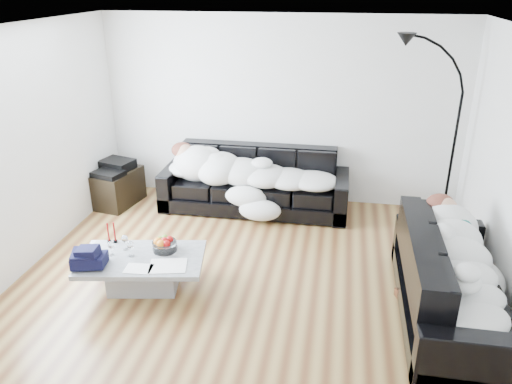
% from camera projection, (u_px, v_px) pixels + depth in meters
% --- Properties ---
extents(ground, '(5.00, 5.00, 0.00)m').
position_uv_depth(ground, '(251.00, 278.00, 5.43)').
color(ground, brown).
rests_on(ground, ground).
extents(wall_back, '(5.00, 0.02, 2.60)m').
position_uv_depth(wall_back, '(280.00, 111.00, 6.95)').
color(wall_back, silver).
rests_on(wall_back, ground).
extents(wall_left, '(0.02, 4.50, 2.60)m').
position_uv_depth(wall_left, '(21.00, 152.00, 5.32)').
color(wall_left, silver).
rests_on(wall_left, ground).
extents(ceiling, '(5.00, 5.00, 0.00)m').
position_uv_depth(ceiling, '(250.00, 29.00, 4.40)').
color(ceiling, white).
rests_on(ceiling, ground).
extents(sofa_back, '(2.57, 0.89, 0.84)m').
position_uv_depth(sofa_back, '(255.00, 181.00, 6.92)').
color(sofa_back, black).
rests_on(sofa_back, ground).
extents(sofa_right, '(0.92, 2.14, 0.87)m').
position_uv_depth(sofa_right, '(455.00, 280.00, 4.63)').
color(sofa_right, black).
rests_on(sofa_right, ground).
extents(sleeper_back, '(2.18, 0.75, 0.44)m').
position_uv_depth(sleeper_back, '(254.00, 167.00, 6.79)').
color(sleeper_back, white).
rests_on(sleeper_back, sofa_back).
extents(sleeper_right, '(0.78, 1.84, 0.45)m').
position_uv_depth(sleeper_right, '(459.00, 260.00, 4.55)').
color(sleeper_right, white).
rests_on(sleeper_right, sofa_right).
extents(teal_cushion, '(0.42, 0.38, 0.20)m').
position_uv_depth(teal_cushion, '(441.00, 220.00, 5.13)').
color(teal_cushion, '#0E6256').
rests_on(teal_cushion, sofa_right).
extents(coffee_table, '(1.37, 0.94, 0.37)m').
position_uv_depth(coffee_table, '(143.00, 273.00, 5.20)').
color(coffee_table, '#939699').
rests_on(coffee_table, ground).
extents(fruit_bowl, '(0.31, 0.31, 0.16)m').
position_uv_depth(fruit_bowl, '(164.00, 244.00, 5.23)').
color(fruit_bowl, white).
rests_on(fruit_bowl, coffee_table).
extents(wine_glass_a, '(0.08, 0.08, 0.17)m').
position_uv_depth(wine_glass_a, '(125.00, 243.00, 5.24)').
color(wine_glass_a, white).
rests_on(wine_glass_a, coffee_table).
extents(wine_glass_b, '(0.07, 0.07, 0.16)m').
position_uv_depth(wine_glass_b, '(111.00, 249.00, 5.14)').
color(wine_glass_b, white).
rests_on(wine_glass_b, coffee_table).
extents(wine_glass_c, '(0.08, 0.08, 0.17)m').
position_uv_depth(wine_glass_c, '(131.00, 249.00, 5.12)').
color(wine_glass_c, white).
rests_on(wine_glass_c, coffee_table).
extents(candle_left, '(0.05, 0.05, 0.23)m').
position_uv_depth(candle_left, '(108.00, 233.00, 5.37)').
color(candle_left, maroon).
rests_on(candle_left, coffee_table).
extents(candle_right, '(0.04, 0.04, 0.24)m').
position_uv_depth(candle_right, '(115.00, 233.00, 5.37)').
color(candle_right, maroon).
rests_on(candle_right, coffee_table).
extents(newspaper_a, '(0.42, 0.35, 0.01)m').
position_uv_depth(newspaper_a, '(168.00, 266.00, 4.97)').
color(newspaper_a, silver).
rests_on(newspaper_a, coffee_table).
extents(newspaper_b, '(0.28, 0.21, 0.01)m').
position_uv_depth(newspaper_b, '(139.00, 268.00, 4.92)').
color(newspaper_b, silver).
rests_on(newspaper_b, coffee_table).
extents(navy_jacket, '(0.42, 0.38, 0.17)m').
position_uv_depth(navy_jacket, '(84.00, 253.00, 4.89)').
color(navy_jacket, black).
rests_on(navy_jacket, coffee_table).
extents(shoes, '(0.49, 0.40, 0.10)m').
position_uv_depth(shoes, '(415.00, 288.00, 5.17)').
color(shoes, '#472311').
rests_on(shoes, ground).
extents(av_cabinet, '(0.63, 0.81, 0.50)m').
position_uv_depth(av_cabinet, '(117.00, 187.00, 7.14)').
color(av_cabinet, black).
rests_on(av_cabinet, ground).
extents(stereo, '(0.52, 0.45, 0.13)m').
position_uv_depth(stereo, '(114.00, 167.00, 7.01)').
color(stereo, black).
rests_on(stereo, av_cabinet).
extents(floor_lamp, '(0.82, 0.44, 2.13)m').
position_uv_depth(floor_lamp, '(454.00, 145.00, 6.30)').
color(floor_lamp, black).
rests_on(floor_lamp, ground).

